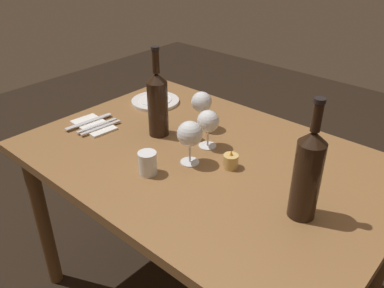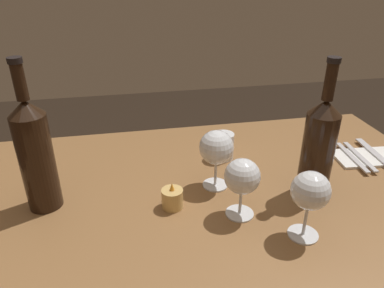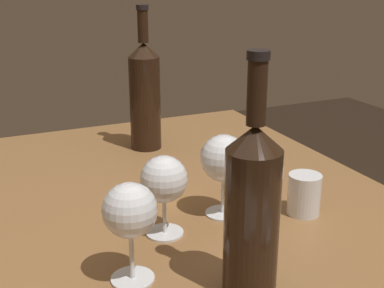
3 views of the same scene
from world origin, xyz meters
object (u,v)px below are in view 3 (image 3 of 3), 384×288
object	(u,v)px
wine_glass_centre	(224,160)
water_tumbler	(304,196)
wine_glass_right	(164,181)
wine_bottle	(145,94)
wine_bottle_second	(252,207)
wine_glass_left	(130,212)
votive_candle	(164,185)

from	to	relation	value
wine_glass_centre	water_tumbler	distance (m)	0.17
wine_glass_right	wine_bottle	world-z (taller)	wine_bottle
wine_glass_right	wine_bottle_second	distance (m)	0.21
wine_glass_left	wine_glass_right	world-z (taller)	wine_glass_left
water_tumbler	votive_candle	xyz separation A→B (m)	(-0.18, -0.21, -0.01)
wine_bottle	votive_candle	world-z (taller)	wine_bottle
wine_bottle_second	wine_glass_right	bearing A→B (deg)	-166.14
wine_glass_right	water_tumbler	distance (m)	0.28
wine_glass_left	wine_glass_right	bearing A→B (deg)	139.62
wine_bottle	wine_glass_right	bearing A→B (deg)	-15.45
wine_glass_left	wine_glass_centre	bearing A→B (deg)	121.82
votive_candle	wine_bottle	bearing A→B (deg)	167.30
wine_glass_centre	water_tumbler	bearing A→B (deg)	67.18
wine_glass_right	water_tumbler	size ratio (longest dim) A/B	1.84
wine_glass_centre	wine_bottle	bearing A→B (deg)	-179.48
wine_bottle_second	water_tumbler	distance (m)	0.29
wine_bottle_second	water_tumbler	size ratio (longest dim) A/B	4.40
wine_glass_centre	wine_bottle_second	bearing A→B (deg)	-18.42
wine_bottle	votive_candle	distance (m)	0.33
votive_candle	wine_glass_left	bearing A→B (deg)	-30.14
wine_glass_left	wine_bottle	size ratio (longest dim) A/B	0.43
wine_bottle	water_tumbler	bearing A→B (deg)	16.73
wine_glass_left	wine_glass_centre	xyz separation A→B (m)	(-0.14, 0.22, -0.00)
wine_glass_right	wine_glass_centre	size ratio (longest dim) A/B	0.92
votive_candle	wine_glass_centre	bearing A→B (deg)	29.99
wine_glass_left	water_tumbler	world-z (taller)	wine_glass_left
wine_glass_right	wine_bottle	bearing A→B (deg)	164.55
wine_glass_right	wine_bottle	distance (m)	0.47
wine_glass_left	water_tumbler	size ratio (longest dim) A/B	1.98
wine_glass_left	wine_bottle	xyz separation A→B (m)	(-0.56, 0.22, 0.03)
wine_glass_left	votive_candle	size ratio (longest dim) A/B	2.33
wine_glass_centre	votive_candle	world-z (taller)	wine_glass_centre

